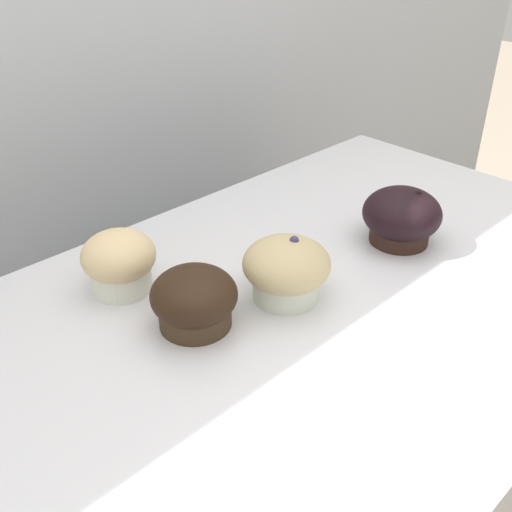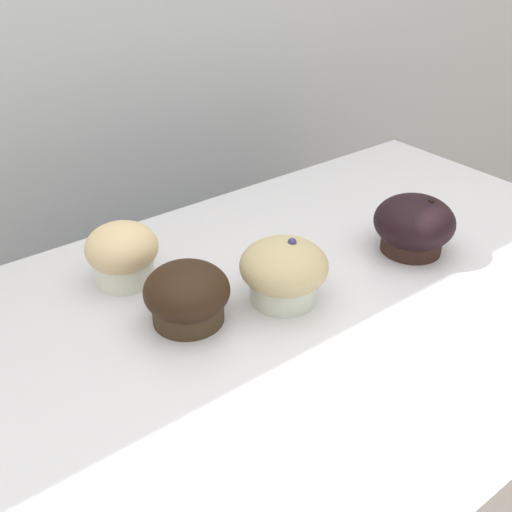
# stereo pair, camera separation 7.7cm
# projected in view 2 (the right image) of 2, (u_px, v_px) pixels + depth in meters

# --- Properties ---
(wall_back) EXTENTS (3.20, 0.10, 1.80)m
(wall_back) POSITION_uv_depth(u_px,v_px,m) (120.00, 160.00, 1.20)
(wall_back) COLOR #B2B7BC
(wall_back) RESTS_ON ground
(display_counter) EXTENTS (1.00, 0.64, 0.91)m
(display_counter) POSITION_uv_depth(u_px,v_px,m) (309.00, 509.00, 1.03)
(display_counter) COLOR silver
(display_counter) RESTS_ON ground
(muffin_front_center) EXTENTS (0.12, 0.12, 0.09)m
(muffin_front_center) POSITION_uv_depth(u_px,v_px,m) (412.00, 224.00, 0.86)
(muffin_front_center) COLOR #301D17
(muffin_front_center) RESTS_ON display_counter
(muffin_back_left) EXTENTS (0.11, 0.11, 0.09)m
(muffin_back_left) POSITION_uv_depth(u_px,v_px,m) (284.00, 271.00, 0.75)
(muffin_back_left) COLOR silver
(muffin_back_left) RESTS_ON display_counter
(muffin_back_right) EXTENTS (0.10, 0.10, 0.08)m
(muffin_back_right) POSITION_uv_depth(u_px,v_px,m) (123.00, 253.00, 0.79)
(muffin_back_right) COLOR white
(muffin_back_right) RESTS_ON display_counter
(muffin_front_left) EXTENTS (0.10, 0.10, 0.07)m
(muffin_front_left) POSITION_uv_depth(u_px,v_px,m) (187.00, 295.00, 0.71)
(muffin_front_left) COLOR #3E2D1D
(muffin_front_left) RESTS_ON display_counter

